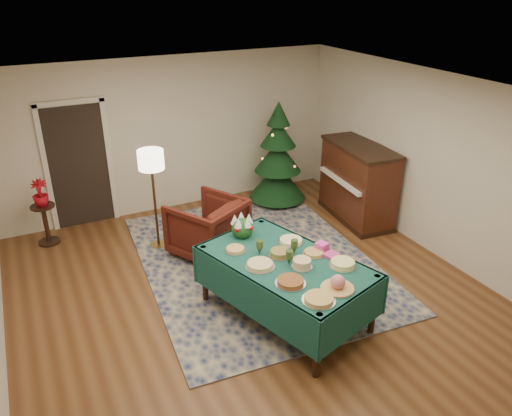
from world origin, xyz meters
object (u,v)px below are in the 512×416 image
gift_box (322,247)px  floor_lamp (151,166)px  potted_plant (41,199)px  piano (357,183)px  armchair (207,225)px  side_table (46,225)px  christmas_tree (278,158)px  buffet_table (286,272)px

gift_box → floor_lamp: (-1.41, 2.44, 0.48)m
potted_plant → piano: 5.13m
armchair → potted_plant: 2.61m
gift_box → piano: 2.73m
armchair → side_table: armchair is taller
gift_box → christmas_tree: size_ratio=0.07×
christmas_tree → buffet_table: bearing=-117.1°
armchair → floor_lamp: floor_lamp is taller
buffet_table → side_table: 4.13m
christmas_tree → armchair: bearing=-146.7°
armchair → piano: 2.77m
buffet_table → piano: 3.12m
floor_lamp → gift_box: bearing=-60.0°
gift_box → armchair: armchair is taller
floor_lamp → christmas_tree: christmas_tree is taller
buffet_table → christmas_tree: christmas_tree is taller
gift_box → christmas_tree: christmas_tree is taller
buffet_table → side_table: size_ratio=3.58×
side_table → piano: size_ratio=0.41×
armchair → potted_plant: size_ratio=2.33×
gift_box → armchair: 2.07m
gift_box → christmas_tree: bearing=70.8°
floor_lamp → side_table: 2.05m
christmas_tree → potted_plant: bearing=177.0°
side_table → christmas_tree: 4.08m
buffet_table → floor_lamp: (-0.90, 2.44, 0.69)m
gift_box → christmas_tree: 3.29m
potted_plant → armchair: bearing=-33.6°
side_table → potted_plant: potted_plant is taller
side_table → gift_box: bearing=-48.3°
buffet_table → side_table: buffet_table is taller
piano → potted_plant: bearing=163.8°
buffet_table → gift_box: 0.55m
armchair → side_table: 2.60m
buffet_table → potted_plant: 4.12m
gift_box → side_table: (-2.95, 3.31, -0.55)m
piano → armchair: bearing=-179.9°
floor_lamp → side_table: (-1.54, 0.87, -1.03)m
side_table → christmas_tree: size_ratio=0.34×
christmas_tree → piano: (0.89, -1.22, -0.21)m
gift_box → potted_plant: (-2.95, 3.31, -0.09)m
buffet_table → gift_box: gift_box is taller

